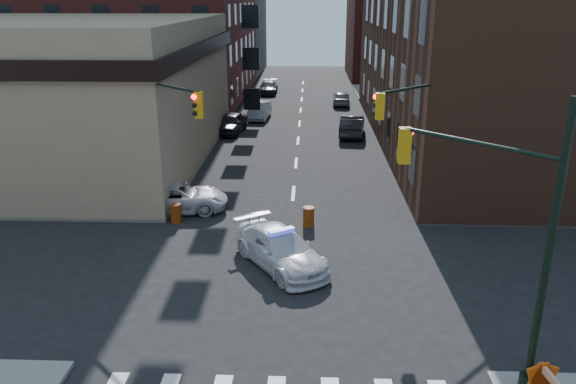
# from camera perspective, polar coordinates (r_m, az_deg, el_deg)

# --- Properties ---
(ground) EXTENTS (140.00, 140.00, 0.00)m
(ground) POSITION_cam_1_polar(r_m,az_deg,el_deg) (21.75, -0.24, -8.93)
(ground) COLOR black
(ground) RESTS_ON ground
(sidewalk_nw) EXTENTS (34.00, 54.50, 0.15)m
(sidewalk_nw) POSITION_cam_1_polar(r_m,az_deg,el_deg) (58.01, -22.30, 7.70)
(sidewalk_nw) COLOR gray
(sidewalk_nw) RESTS_ON ground
(sidewalk_ne) EXTENTS (34.00, 54.50, 0.15)m
(sidewalk_ne) POSITION_cam_1_polar(r_m,az_deg,el_deg) (57.36, 25.11, 7.20)
(sidewalk_ne) COLOR gray
(sidewalk_ne) RESTS_ON ground
(bank_building) EXTENTS (22.00, 22.00, 9.00)m
(bank_building) POSITION_cam_1_polar(r_m,az_deg,el_deg) (40.28, -24.44, 9.32)
(bank_building) COLOR #928460
(bank_building) RESTS_ON ground
(commercial_row_ne) EXTENTS (14.00, 34.00, 14.00)m
(commercial_row_ne) POSITION_cam_1_polar(r_m,az_deg,el_deg) (43.52, 19.02, 13.93)
(commercial_row_ne) COLOR #502F20
(commercial_row_ne) RESTS_ON ground
(filler_nw) EXTENTS (20.00, 18.00, 16.00)m
(filler_nw) POSITION_cam_1_polar(r_m,az_deg,el_deg) (82.91, -9.97, 17.40)
(filler_nw) COLOR brown
(filler_nw) RESTS_ON ground
(filler_ne) EXTENTS (16.00, 16.00, 12.00)m
(filler_ne) POSITION_cam_1_polar(r_m,az_deg,el_deg) (78.39, 12.34, 15.70)
(filler_ne) COLOR #5A211C
(filler_ne) RESTS_ON ground
(signal_pole_se) EXTENTS (5.40, 5.27, 8.00)m
(signal_pole_se) POSITION_cam_1_polar(r_m,az_deg,el_deg) (15.65, 21.52, -3.35)
(signal_pole_se) COLOR black
(signal_pole_se) RESTS_ON sidewalk_se
(signal_pole_nw) EXTENTS (3.58, 3.67, 8.00)m
(signal_pole_nw) POSITION_cam_1_polar(r_m,az_deg,el_deg) (26.07, -12.76, 5.62)
(signal_pole_nw) COLOR black
(signal_pole_nw) RESTS_ON sidewalk_nw
(signal_pole_ne) EXTENTS (3.67, 3.58, 8.00)m
(signal_pole_ne) POSITION_cam_1_polar(r_m,az_deg,el_deg) (25.71, 13.44, 5.38)
(signal_pole_ne) COLOR black
(signal_pole_ne) RESTS_ON sidewalk_ne
(tree_ne_near) EXTENTS (3.00, 3.00, 4.85)m
(tree_ne_near) POSITION_cam_1_polar(r_m,az_deg,el_deg) (46.15, 10.67, 10.47)
(tree_ne_near) COLOR black
(tree_ne_near) RESTS_ON sidewalk_ne
(tree_ne_far) EXTENTS (3.00, 3.00, 4.85)m
(tree_ne_far) POSITION_cam_1_polar(r_m,az_deg,el_deg) (54.00, 9.48, 11.77)
(tree_ne_far) COLOR black
(tree_ne_far) RESTS_ON sidewalk_ne
(police_car) EXTENTS (4.53, 5.37, 1.47)m
(police_car) POSITION_cam_1_polar(r_m,az_deg,el_deg) (22.50, -0.74, -5.82)
(police_car) COLOR silver
(police_car) RESTS_ON ground
(pickup) EXTENTS (5.36, 2.96, 1.42)m
(pickup) POSITION_cam_1_polar(r_m,az_deg,el_deg) (28.78, -11.24, -0.54)
(pickup) COLOR silver
(pickup) RESTS_ON ground
(parked_car_wnear) EXTENTS (2.45, 4.82, 1.57)m
(parked_car_wnear) POSITION_cam_1_polar(r_m,az_deg,el_deg) (44.97, -5.83, 6.97)
(parked_car_wnear) COLOR black
(parked_car_wnear) RESTS_ON ground
(parked_car_wfar) EXTENTS (1.90, 4.59, 1.48)m
(parked_car_wfar) POSITION_cam_1_polar(r_m,az_deg,el_deg) (50.14, -2.92, 8.26)
(parked_car_wfar) COLOR gray
(parked_car_wfar) RESTS_ON ground
(parked_car_wdeep) EXTENTS (1.96, 4.78, 1.39)m
(parked_car_wdeep) POSITION_cam_1_polar(r_m,az_deg,el_deg) (63.54, -2.01, 10.56)
(parked_car_wdeep) COLOR black
(parked_car_wdeep) RESTS_ON ground
(parked_car_enear) EXTENTS (2.31, 5.08, 1.62)m
(parked_car_enear) POSITION_cam_1_polar(r_m,az_deg,el_deg) (44.11, 6.53, 6.73)
(parked_car_enear) COLOR black
(parked_car_enear) RESTS_ON ground
(parked_car_efar) EXTENTS (1.87, 4.23, 1.42)m
(parked_car_efar) POSITION_cam_1_polar(r_m,az_deg,el_deg) (57.04, 5.45, 9.51)
(parked_car_efar) COLOR gray
(parked_car_efar) RESTS_ON ground
(pedestrian_a) EXTENTS (0.85, 0.78, 1.94)m
(pedestrian_a) POSITION_cam_1_polar(r_m,az_deg,el_deg) (30.28, -15.57, 0.93)
(pedestrian_a) COLOR black
(pedestrian_a) RESTS_ON sidewalk_nw
(pedestrian_b) EXTENTS (1.16, 1.04, 1.97)m
(pedestrian_b) POSITION_cam_1_polar(r_m,az_deg,el_deg) (31.01, -17.50, 1.20)
(pedestrian_b) COLOR black
(pedestrian_b) RESTS_ON sidewalk_nw
(pedestrian_c) EXTENTS (1.27, 0.83, 2.00)m
(pedestrian_c) POSITION_cam_1_polar(r_m,az_deg,el_deg) (29.75, -23.86, -0.31)
(pedestrian_c) COLOR black
(pedestrian_c) RESTS_ON sidewalk_nw
(barrel_road) EXTENTS (0.56, 0.56, 0.94)m
(barrel_road) POSITION_cam_1_polar(r_m,az_deg,el_deg) (26.43, 2.11, -2.53)
(barrel_road) COLOR #CD5A09
(barrel_road) RESTS_ON ground
(barrel_bank) EXTENTS (0.60, 0.60, 0.93)m
(barrel_bank) POSITION_cam_1_polar(r_m,az_deg,el_deg) (27.36, -11.32, -2.14)
(barrel_bank) COLOR red
(barrel_bank) RESTS_ON ground
(barricade_nw_a) EXTENTS (1.44, 0.88, 1.01)m
(barricade_nw_a) POSITION_cam_1_polar(r_m,az_deg,el_deg) (30.60, -17.64, -0.00)
(barricade_nw_a) COLOR red
(barricade_nw_a) RESTS_ON sidewalk_nw
(barricade_nw_b) EXTENTS (1.37, 0.76, 0.99)m
(barricade_nw_b) POSITION_cam_1_polar(r_m,az_deg,el_deg) (30.57, -17.47, -0.02)
(barricade_nw_b) COLOR #D6580A
(barricade_nw_b) RESTS_ON sidewalk_nw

